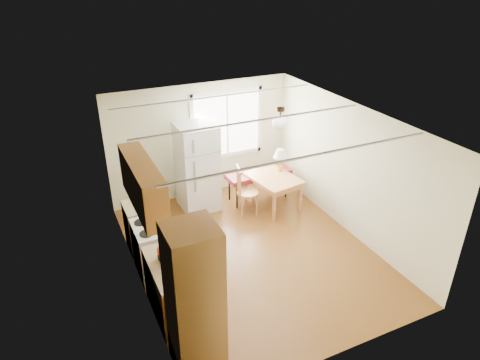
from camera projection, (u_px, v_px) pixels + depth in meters
room_shell at (253, 191)px, 7.15m from camera, size 4.60×5.60×2.62m
kitchen_run at (166, 259)px, 6.18m from camera, size 0.65×3.40×2.20m
window_unit at (227, 124)px, 9.24m from camera, size 1.64×0.05×1.51m
pendant_light at (280, 122)px, 7.29m from camera, size 0.26×0.26×0.40m
refrigerator at (197, 167)px, 8.75m from camera, size 0.77×0.79×1.84m
bench at (258, 174)px, 9.22m from camera, size 1.43×0.56×0.66m
dining_table at (273, 181)px, 8.93m from camera, size 1.00×1.22×0.69m
chair at (243, 188)px, 8.66m from camera, size 0.48×0.48×1.04m
table_lamp at (280, 155)px, 9.00m from camera, size 0.28×0.28×0.49m
coffee_maker at (168, 253)px, 5.97m from camera, size 0.25×0.30×0.38m
kettle at (161, 253)px, 6.06m from camera, size 0.12×0.12×0.22m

